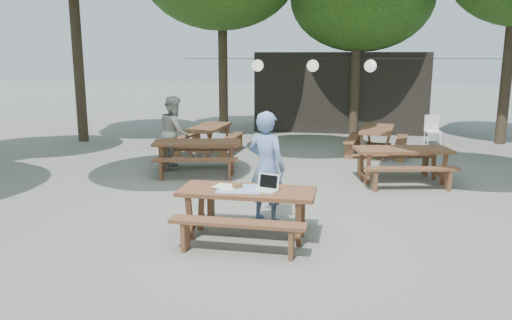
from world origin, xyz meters
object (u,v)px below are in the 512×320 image
object	(u,v)px
woman	(267,167)
main_picnic_table	(247,213)
second_person	(175,132)
plastic_chair	(432,136)
picnic_table_nw	(198,157)

from	to	relation	value
woman	main_picnic_table	bearing A→B (deg)	102.97
second_person	plastic_chair	world-z (taller)	second_person
picnic_table_nw	main_picnic_table	bearing A→B (deg)	-75.86
main_picnic_table	woman	bearing A→B (deg)	79.68
woman	second_person	world-z (taller)	woman
picnic_table_nw	woman	distance (m)	3.79
picnic_table_nw	woman	size ratio (longest dim) A/B	1.21
woman	second_person	distance (m)	4.60
picnic_table_nw	second_person	xyz separation A→B (m)	(-0.73, 0.50, 0.48)
main_picnic_table	picnic_table_nw	bearing A→B (deg)	117.26
plastic_chair	picnic_table_nw	bearing A→B (deg)	-147.71
woman	plastic_chair	xyz separation A→B (m)	(3.76, 8.04, -0.66)
woman	second_person	bearing A→B (deg)	-27.81
second_person	plastic_chair	distance (m)	8.03
picnic_table_nw	plastic_chair	world-z (taller)	plastic_chair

